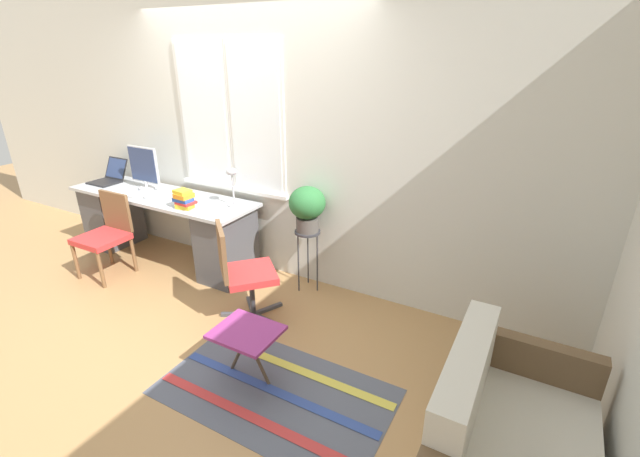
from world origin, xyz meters
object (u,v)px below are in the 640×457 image
object	(u,v)px
desk_chair_wooden	(106,233)
couch_loveseat	(505,452)
monitor	(144,167)
folding_stool	(247,335)
potted_plant	(307,206)
keyboard	(128,193)
mouse	(146,196)
book_stack	(184,199)
laptop	(109,177)
office_chair_swivel	(242,271)
plant_stand	(308,239)
desk_lamp	(232,180)

from	to	relation	value
desk_chair_wooden	couch_loveseat	world-z (taller)	desk_chair_wooden
monitor	folding_stool	world-z (taller)	monitor
potted_plant	folding_stool	world-z (taller)	potted_plant
keyboard	mouse	distance (m)	0.26
desk_chair_wooden	book_stack	bearing A→B (deg)	21.93
laptop	monitor	size ratio (longest dim) A/B	0.80
couch_loveseat	office_chair_swivel	bearing A→B (deg)	73.82
monitor	folding_stool	size ratio (longest dim) A/B	1.05
couch_loveseat	plant_stand	bearing A→B (deg)	55.61
desk_lamp	book_stack	bearing A→B (deg)	-140.55
couch_loveseat	laptop	bearing A→B (deg)	75.35
laptop	desk_chair_wooden	xyz separation A→B (m)	(0.61, -0.56, -0.35)
book_stack	folding_stool	size ratio (longest dim) A/B	0.45
book_stack	plant_stand	distance (m)	1.23
potted_plant	keyboard	bearing A→B (deg)	-170.03
mouse	book_stack	world-z (taller)	book_stack
mouse	folding_stool	xyz separation A→B (m)	(1.96, -0.92, -0.40)
desk_lamp	office_chair_swivel	xyz separation A→B (m)	(0.56, -0.61, -0.54)
laptop	keyboard	size ratio (longest dim) A/B	1.07
office_chair_swivel	desk_chair_wooden	bearing A→B (deg)	43.34
potted_plant	office_chair_swivel	bearing A→B (deg)	-107.84
keyboard	couch_loveseat	world-z (taller)	couch_loveseat
monitor	desk_lamp	world-z (taller)	monitor
laptop	book_stack	world-z (taller)	laptop
keyboard	mouse	size ratio (longest dim) A/B	4.54
mouse	book_stack	size ratio (longest dim) A/B	0.39
laptop	folding_stool	size ratio (longest dim) A/B	0.84
keyboard	plant_stand	world-z (taller)	keyboard
laptop	desk_chair_wooden	size ratio (longest dim) A/B	0.44
desk_chair_wooden	office_chair_swivel	bearing A→B (deg)	-0.45
desk_lamp	desk_chair_wooden	world-z (taller)	desk_lamp
mouse	office_chair_swivel	distance (m)	1.56
couch_loveseat	potted_plant	xyz separation A→B (m)	(-1.91, 1.31, 0.56)
monitor	mouse	bearing A→B (deg)	-41.55
mouse	office_chair_swivel	world-z (taller)	office_chair_swivel
monitor	plant_stand	bearing A→B (deg)	3.28
laptop	couch_loveseat	world-z (taller)	laptop
desk_lamp	keyboard	bearing A→B (deg)	-167.22
book_stack	potted_plant	xyz separation A→B (m)	(1.13, 0.37, 0.01)
desk_lamp	office_chair_swivel	distance (m)	0.99
desk_lamp	folding_stool	world-z (taller)	desk_lamp
folding_stool	office_chair_swivel	bearing A→B (deg)	130.33
desk_lamp	couch_loveseat	xyz separation A→B (m)	(2.69, -1.23, -0.70)
desk_chair_wooden	potted_plant	size ratio (longest dim) A/B	1.95
keyboard	plant_stand	distance (m)	2.01
desk_lamp	plant_stand	size ratio (longest dim) A/B	0.61
keyboard	desk_chair_wooden	bearing A→B (deg)	-82.66
office_chair_swivel	plant_stand	world-z (taller)	office_chair_swivel
desk_chair_wooden	potted_plant	distance (m)	2.09
keyboard	office_chair_swivel	distance (m)	1.81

